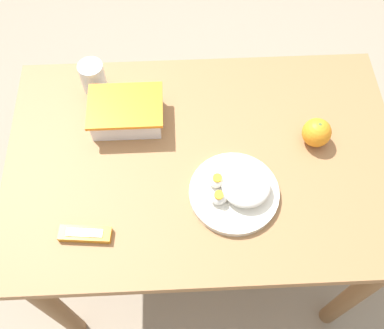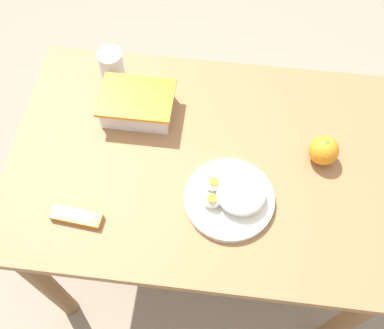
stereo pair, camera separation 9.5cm
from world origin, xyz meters
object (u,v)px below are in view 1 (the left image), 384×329
(food_container, at_px, (127,113))
(orange_fruit, at_px, (317,133))
(drinking_glass, at_px, (93,77))
(rice_plate, at_px, (238,190))
(candy_bar, at_px, (85,234))

(food_container, relative_size, orange_fruit, 2.60)
(food_container, xyz_separation_m, orange_fruit, (0.51, -0.09, 0.01))
(food_container, distance_m, drinking_glass, 0.16)
(food_container, bearing_deg, drinking_glass, 128.58)
(rice_plate, bearing_deg, food_container, 139.28)
(food_container, xyz_separation_m, candy_bar, (-0.09, -0.34, -0.02))
(orange_fruit, xyz_separation_m, drinking_glass, (-0.61, 0.21, 0.01))
(food_container, height_order, rice_plate, food_container)
(food_container, distance_m, orange_fruit, 0.52)
(orange_fruit, bearing_deg, candy_bar, -157.67)
(candy_bar, xyz_separation_m, drinking_glass, (-0.00, 0.46, 0.04))
(orange_fruit, relative_size, drinking_glass, 0.84)
(candy_bar, height_order, drinking_glass, drinking_glass)
(food_container, bearing_deg, candy_bar, -105.53)
(food_container, bearing_deg, rice_plate, -40.72)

